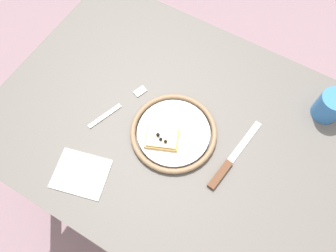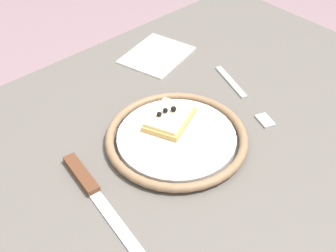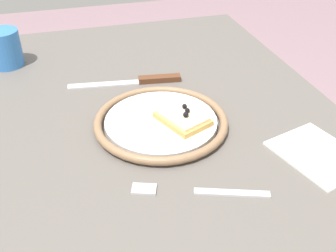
{
  "view_description": "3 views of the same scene",
  "coord_description": "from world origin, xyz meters",
  "px_view_note": "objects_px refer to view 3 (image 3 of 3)",
  "views": [
    {
      "loc": [
        0.18,
        -0.36,
        1.58
      ],
      "look_at": [
        -0.02,
        -0.02,
        0.75
      ],
      "focal_mm": 35.72,
      "sensor_mm": 36.0,
      "label": 1
    },
    {
      "loc": [
        0.39,
        0.39,
        1.26
      ],
      "look_at": [
        0.0,
        -0.05,
        0.75
      ],
      "focal_mm": 49.17,
      "sensor_mm": 36.0,
      "label": 2
    },
    {
      "loc": [
        -0.58,
        0.12,
        1.14
      ],
      "look_at": [
        -0.03,
        -0.03,
        0.75
      ],
      "focal_mm": 42.91,
      "sensor_mm": 36.0,
      "label": 3
    }
  ],
  "objects_px": {
    "napkin": "(318,154)",
    "dining_table": "(148,166)",
    "pizza_slice_near": "(183,118)",
    "knife": "(144,80)",
    "plate": "(161,123)",
    "fork": "(199,192)",
    "cup": "(4,48)"
  },
  "relations": [
    {
      "from": "pizza_slice_near",
      "to": "dining_table",
      "type": "bearing_deg",
      "value": 75.69
    },
    {
      "from": "fork",
      "to": "dining_table",
      "type": "bearing_deg",
      "value": 11.18
    },
    {
      "from": "pizza_slice_near",
      "to": "fork",
      "type": "distance_m",
      "value": 0.17
    },
    {
      "from": "plate",
      "to": "cup",
      "type": "distance_m",
      "value": 0.44
    },
    {
      "from": "knife",
      "to": "dining_table",
      "type": "bearing_deg",
      "value": 167.9
    },
    {
      "from": "plate",
      "to": "pizza_slice_near",
      "type": "height_order",
      "value": "pizza_slice_near"
    },
    {
      "from": "plate",
      "to": "cup",
      "type": "bearing_deg",
      "value": 38.98
    },
    {
      "from": "pizza_slice_near",
      "to": "knife",
      "type": "distance_m",
      "value": 0.19
    },
    {
      "from": "plate",
      "to": "cup",
      "type": "xyz_separation_m",
      "value": [
        0.34,
        0.28,
        0.03
      ]
    },
    {
      "from": "dining_table",
      "to": "cup",
      "type": "bearing_deg",
      "value": 36.38
    },
    {
      "from": "plate",
      "to": "fork",
      "type": "bearing_deg",
      "value": -177.32
    },
    {
      "from": "fork",
      "to": "cup",
      "type": "distance_m",
      "value": 0.59
    },
    {
      "from": "fork",
      "to": "pizza_slice_near",
      "type": "bearing_deg",
      "value": -9.38
    },
    {
      "from": "knife",
      "to": "fork",
      "type": "relative_size",
      "value": 1.23
    },
    {
      "from": "napkin",
      "to": "knife",
      "type": "bearing_deg",
      "value": 33.94
    },
    {
      "from": "plate",
      "to": "cup",
      "type": "height_order",
      "value": "cup"
    },
    {
      "from": "pizza_slice_near",
      "to": "plate",
      "type": "bearing_deg",
      "value": 70.66
    },
    {
      "from": "dining_table",
      "to": "napkin",
      "type": "xyz_separation_m",
      "value": [
        -0.15,
        -0.25,
        0.09
      ]
    },
    {
      "from": "dining_table",
      "to": "knife",
      "type": "height_order",
      "value": "knife"
    },
    {
      "from": "plate",
      "to": "napkin",
      "type": "bearing_deg",
      "value": -123.37
    },
    {
      "from": "dining_table",
      "to": "plate",
      "type": "height_order",
      "value": "plate"
    },
    {
      "from": "fork",
      "to": "cup",
      "type": "bearing_deg",
      "value": 28.76
    },
    {
      "from": "plate",
      "to": "pizza_slice_near",
      "type": "distance_m",
      "value": 0.04
    },
    {
      "from": "knife",
      "to": "napkin",
      "type": "height_order",
      "value": "knife"
    },
    {
      "from": "fork",
      "to": "cup",
      "type": "xyz_separation_m",
      "value": [
        0.52,
        0.28,
        0.04
      ]
    },
    {
      "from": "dining_table",
      "to": "pizza_slice_near",
      "type": "distance_m",
      "value": 0.13
    },
    {
      "from": "pizza_slice_near",
      "to": "napkin",
      "type": "xyz_separation_m",
      "value": [
        -0.14,
        -0.19,
        -0.02
      ]
    },
    {
      "from": "cup",
      "to": "napkin",
      "type": "relative_size",
      "value": 0.6
    },
    {
      "from": "napkin",
      "to": "dining_table",
      "type": "bearing_deg",
      "value": 58.98
    },
    {
      "from": "knife",
      "to": "cup",
      "type": "distance_m",
      "value": 0.33
    },
    {
      "from": "pizza_slice_near",
      "to": "napkin",
      "type": "distance_m",
      "value": 0.23
    },
    {
      "from": "dining_table",
      "to": "pizza_slice_near",
      "type": "relative_size",
      "value": 9.68
    }
  ]
}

